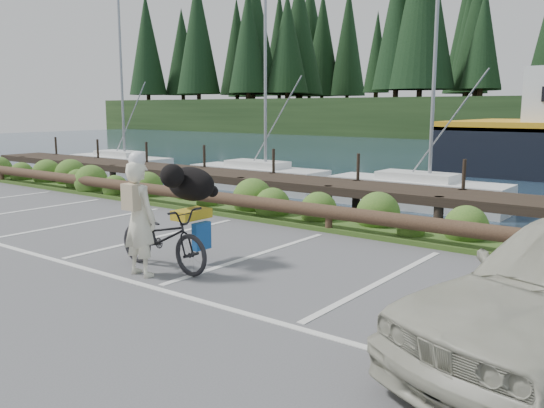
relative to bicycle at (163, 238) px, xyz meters
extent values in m
plane|color=#505052|center=(0.67, -0.42, -0.54)|extent=(72.00, 72.00, 0.00)
cube|color=#3D5B21|center=(0.67, 4.88, -0.49)|extent=(34.00, 1.60, 0.10)
imported|color=black|center=(0.00, 0.00, 0.00)|extent=(2.08, 0.76, 1.08)
imported|color=beige|center=(-0.01, -0.48, 0.39)|extent=(0.69, 0.46, 1.87)
ellipsoid|color=black|center=(0.01, 0.66, 0.84)|extent=(0.52, 1.04, 0.60)
camera|label=1|loc=(7.19, -6.37, 2.16)|focal=38.00mm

